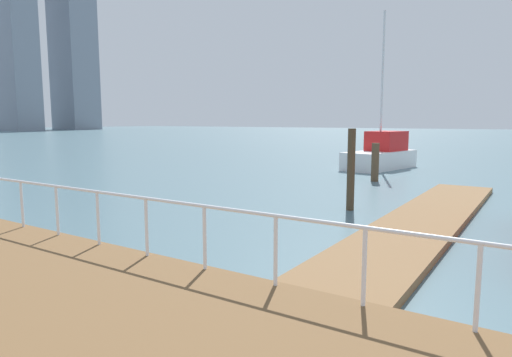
# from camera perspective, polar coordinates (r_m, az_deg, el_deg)

# --- Properties ---
(ground_plane) EXTENTS (300.00, 300.00, 0.00)m
(ground_plane) POSITION_cam_1_polar(r_m,az_deg,el_deg) (16.57, -24.59, -3.07)
(ground_plane) COLOR slate
(floating_dock) EXTENTS (14.57, 2.00, 0.18)m
(floating_dock) POSITION_cam_1_polar(r_m,az_deg,el_deg) (13.01, 20.47, -5.19)
(floating_dock) COLOR olive
(floating_dock) RESTS_ON ground_plane
(boardwalk_railing) EXTENTS (0.06, 29.62, 1.08)m
(boardwalk_railing) POSITION_cam_1_polar(r_m,az_deg,el_deg) (6.58, 2.52, -6.77)
(boardwalk_railing) COLOR white
(boardwalk_railing) RESTS_ON boardwalk
(dock_piling_0) EXTENTS (0.24, 0.24, 2.57)m
(dock_piling_0) POSITION_cam_1_polar(r_m,az_deg,el_deg) (14.35, 12.00, 1.10)
(dock_piling_0) COLOR #473826
(dock_piling_0) RESTS_ON ground_plane
(dock_piling_1) EXTENTS (0.35, 0.35, 1.78)m
(dock_piling_1) POSITION_cam_1_polar(r_m,az_deg,el_deg) (21.49, 14.93, 2.01)
(dock_piling_1) COLOR brown
(dock_piling_1) RESTS_ON ground_plane
(moored_boat_0) EXTENTS (5.60, 3.06, 8.95)m
(moored_boat_0) POSITION_cam_1_polar(r_m,az_deg,el_deg) (27.31, 15.69, 3.02)
(moored_boat_0) COLOR white
(moored_boat_0) RESTS_ON ground_plane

